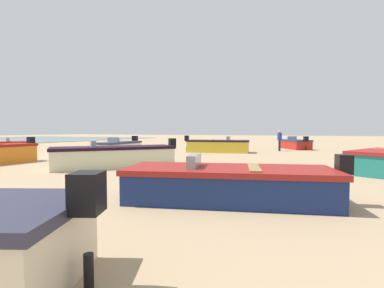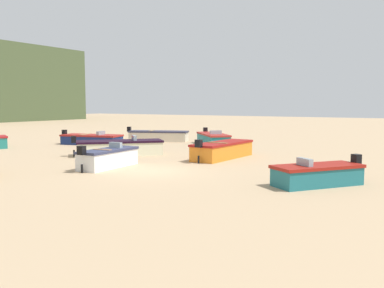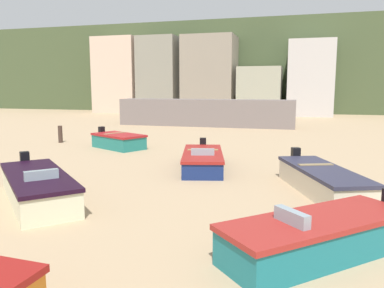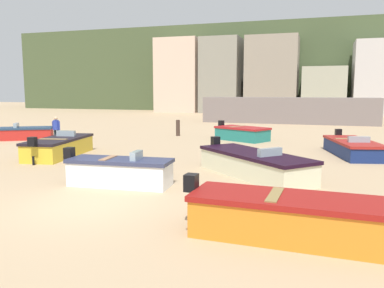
{
  "view_description": "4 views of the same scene",
  "coord_description": "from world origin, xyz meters",
  "px_view_note": "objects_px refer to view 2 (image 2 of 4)",
  "views": [
    {
      "loc": [
        13.77,
        12.98,
        1.58
      ],
      "look_at": [
        3.63,
        8.73,
        1.06
      ],
      "focal_mm": 26.57,
      "sensor_mm": 36.0,
      "label": 1
    },
    {
      "loc": [
        -15.45,
        -11.74,
        3.12
      ],
      "look_at": [
        6.72,
        1.82,
        0.6
      ],
      "focal_mm": 39.33,
      "sensor_mm": 36.0,
      "label": 2
    },
    {
      "loc": [
        11.69,
        -4.85,
        3.59
      ],
      "look_at": [
        6.92,
        12.15,
        0.97
      ],
      "focal_mm": 35.54,
      "sensor_mm": 36.0,
      "label": 3
    },
    {
      "loc": [
        5.93,
        -9.17,
        3.16
      ],
      "look_at": [
        1.44,
        4.87,
        1.15
      ],
      "focal_mm": 36.67,
      "sensor_mm": 36.0,
      "label": 4
    }
  ],
  "objects_px": {
    "boat_white_2": "(108,158)",
    "boat_teal_6": "(213,139)",
    "boat_cream_3": "(120,148)",
    "boat_cream_4": "(158,136)",
    "boat_teal_9": "(318,175)",
    "boat_orange_1": "(222,150)",
    "boat_navy_7": "(92,139)"
  },
  "relations": [
    {
      "from": "boat_orange_1",
      "to": "boat_white_2",
      "type": "relative_size",
      "value": 1.33
    },
    {
      "from": "boat_white_2",
      "to": "boat_teal_6",
      "type": "relative_size",
      "value": 0.88
    },
    {
      "from": "boat_teal_6",
      "to": "boat_navy_7",
      "type": "relative_size",
      "value": 0.88
    },
    {
      "from": "boat_teal_9",
      "to": "boat_white_2",
      "type": "bearing_deg",
      "value": 41.05
    },
    {
      "from": "boat_white_2",
      "to": "boat_teal_6",
      "type": "height_order",
      "value": "boat_white_2"
    },
    {
      "from": "boat_teal_6",
      "to": "boat_teal_9",
      "type": "bearing_deg",
      "value": 89.33
    },
    {
      "from": "boat_white_2",
      "to": "boat_cream_4",
      "type": "relative_size",
      "value": 0.74
    },
    {
      "from": "boat_teal_6",
      "to": "boat_teal_9",
      "type": "distance_m",
      "value": 16.0
    },
    {
      "from": "boat_orange_1",
      "to": "boat_navy_7",
      "type": "relative_size",
      "value": 1.03
    },
    {
      "from": "boat_orange_1",
      "to": "boat_teal_6",
      "type": "distance_m",
      "value": 7.73
    },
    {
      "from": "boat_navy_7",
      "to": "boat_teal_9",
      "type": "bearing_deg",
      "value": 55.47
    },
    {
      "from": "boat_cream_3",
      "to": "boat_teal_6",
      "type": "bearing_deg",
      "value": 121.32
    },
    {
      "from": "boat_cream_4",
      "to": "boat_teal_6",
      "type": "relative_size",
      "value": 1.18
    },
    {
      "from": "boat_cream_3",
      "to": "boat_cream_4",
      "type": "xyz_separation_m",
      "value": [
        8.79,
        3.5,
        -0.02
      ]
    },
    {
      "from": "boat_orange_1",
      "to": "boat_cream_3",
      "type": "height_order",
      "value": "boat_orange_1"
    },
    {
      "from": "boat_orange_1",
      "to": "boat_navy_7",
      "type": "height_order",
      "value": "boat_orange_1"
    },
    {
      "from": "boat_cream_3",
      "to": "boat_teal_6",
      "type": "height_order",
      "value": "boat_cream_3"
    },
    {
      "from": "boat_orange_1",
      "to": "boat_cream_4",
      "type": "xyz_separation_m",
      "value": [
        6.87,
        9.47,
        -0.04
      ]
    },
    {
      "from": "boat_cream_4",
      "to": "boat_teal_6",
      "type": "distance_m",
      "value": 5.31
    },
    {
      "from": "boat_orange_1",
      "to": "boat_cream_3",
      "type": "relative_size",
      "value": 1.04
    },
    {
      "from": "boat_orange_1",
      "to": "boat_teal_9",
      "type": "bearing_deg",
      "value": -35.01
    },
    {
      "from": "boat_navy_7",
      "to": "boat_cream_3",
      "type": "bearing_deg",
      "value": 44.05
    },
    {
      "from": "boat_cream_3",
      "to": "boat_teal_9",
      "type": "height_order",
      "value": "boat_cream_3"
    },
    {
      "from": "boat_navy_7",
      "to": "boat_teal_9",
      "type": "xyz_separation_m",
      "value": [
        -7.14,
        -18.89,
        0.02
      ]
    },
    {
      "from": "boat_cream_4",
      "to": "boat_teal_6",
      "type": "height_order",
      "value": "boat_teal_6"
    },
    {
      "from": "boat_teal_9",
      "to": "boat_teal_6",
      "type": "bearing_deg",
      "value": -10.54
    },
    {
      "from": "boat_cream_3",
      "to": "boat_navy_7",
      "type": "height_order",
      "value": "boat_cream_3"
    },
    {
      "from": "boat_cream_3",
      "to": "boat_white_2",
      "type": "bearing_deg",
      "value": -11.98
    },
    {
      "from": "boat_teal_6",
      "to": "boat_navy_7",
      "type": "distance_m",
      "value": 9.19
    },
    {
      "from": "boat_teal_6",
      "to": "boat_orange_1",
      "type": "bearing_deg",
      "value": 78.93
    },
    {
      "from": "boat_navy_7",
      "to": "boat_orange_1",
      "type": "bearing_deg",
      "value": 67.03
    },
    {
      "from": "boat_white_2",
      "to": "boat_cream_4",
      "type": "height_order",
      "value": "boat_white_2"
    }
  ]
}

